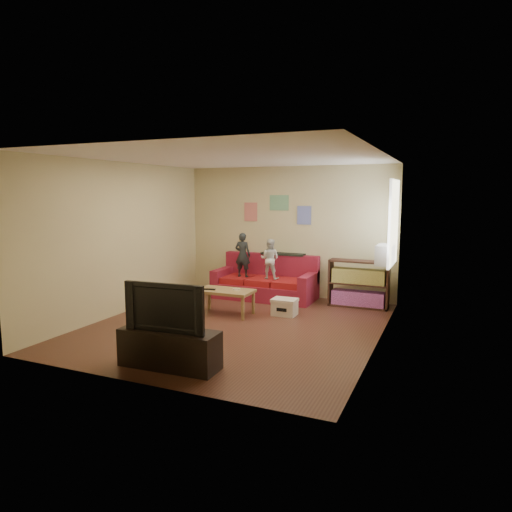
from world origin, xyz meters
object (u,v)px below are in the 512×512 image
at_px(child_a, 243,255).
at_px(coffee_table, 225,293).
at_px(bookshelf, 359,286).
at_px(file_box, 285,307).
at_px(television, 168,306).
at_px(child_b, 270,259).
at_px(sofa, 266,283).
at_px(tv_stand, 170,349).

bearing_deg(child_a, coffee_table, 100.42).
height_order(bookshelf, file_box, bookshelf).
bearing_deg(television, child_b, 88.71).
height_order(child_a, child_b, child_a).
bearing_deg(bookshelf, television, -111.44).
bearing_deg(coffee_table, bookshelf, 35.81).
relative_size(sofa, child_b, 2.55).
distance_m(child_b, television, 3.85).
bearing_deg(tv_stand, sofa, 92.60).
bearing_deg(sofa, television, -85.23).
relative_size(child_a, bookshelf, 0.82).
bearing_deg(child_b, sofa, -51.28).
distance_m(sofa, bookshelf, 1.91).
bearing_deg(television, tv_stand, 0.00).
distance_m(child_a, television, 3.92).
bearing_deg(bookshelf, file_box, -133.67).
relative_size(child_a, tv_stand, 0.72).
relative_size(file_box, television, 0.41).
bearing_deg(bookshelf, sofa, 179.45).
bearing_deg(child_b, coffee_table, 74.48).
bearing_deg(file_box, child_b, 124.52).
bearing_deg(sofa, bookshelf, -0.55).
height_order(file_box, tv_stand, tv_stand).
bearing_deg(television, child_a, 97.50).
xyz_separation_m(sofa, child_b, (0.15, -0.17, 0.54)).
relative_size(child_b, television, 0.77).
distance_m(file_box, television, 2.97).
height_order(child_a, file_box, child_a).
relative_size(child_b, file_box, 1.88).
distance_m(child_a, child_b, 0.60).
height_order(sofa, tv_stand, sofa).
distance_m(child_a, bookshelf, 2.41).
xyz_separation_m(sofa, television, (0.33, -4.01, 0.48)).
xyz_separation_m(bookshelf, file_box, (-1.08, -1.13, -0.25)).
distance_m(child_b, file_box, 1.37).
relative_size(sofa, file_box, 4.78).
xyz_separation_m(child_b, tv_stand, (0.19, -3.84, -0.60)).
relative_size(bookshelf, tv_stand, 0.88).
xyz_separation_m(sofa, tv_stand, (0.33, -4.01, -0.07)).
xyz_separation_m(file_box, tv_stand, (-0.49, -2.86, 0.09)).
bearing_deg(television, sofa, 90.69).
bearing_deg(tv_stand, file_box, 78.17).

